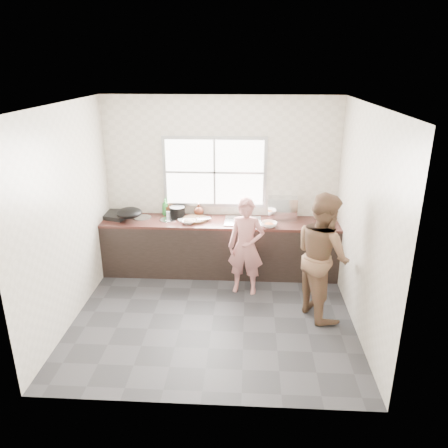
# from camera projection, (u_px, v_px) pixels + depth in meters

# --- Properties ---
(floor) EXTENTS (3.60, 3.20, 0.01)m
(floor) POSITION_uv_depth(u_px,v_px,m) (214.00, 316.00, 5.77)
(floor) COLOR #2B2B2E
(floor) RESTS_ON ground
(ceiling) EXTENTS (3.60, 3.20, 0.01)m
(ceiling) POSITION_uv_depth(u_px,v_px,m) (212.00, 104.00, 4.82)
(ceiling) COLOR silver
(ceiling) RESTS_ON wall_back
(wall_back) EXTENTS (3.60, 0.01, 2.70)m
(wall_back) POSITION_uv_depth(u_px,v_px,m) (221.00, 185.00, 6.79)
(wall_back) COLOR beige
(wall_back) RESTS_ON ground
(wall_left) EXTENTS (0.01, 3.20, 2.70)m
(wall_left) POSITION_uv_depth(u_px,v_px,m) (67.00, 216.00, 5.39)
(wall_left) COLOR silver
(wall_left) RESTS_ON ground
(wall_right) EXTENTS (0.01, 3.20, 2.70)m
(wall_right) POSITION_uv_depth(u_px,v_px,m) (364.00, 222.00, 5.19)
(wall_right) COLOR beige
(wall_right) RESTS_ON ground
(wall_front) EXTENTS (3.60, 0.01, 2.70)m
(wall_front) POSITION_uv_depth(u_px,v_px,m) (197.00, 282.00, 3.79)
(wall_front) COLOR beige
(wall_front) RESTS_ON ground
(cabinet) EXTENTS (3.60, 0.62, 0.82)m
(cabinet) POSITION_uv_depth(u_px,v_px,m) (220.00, 248.00, 6.83)
(cabinet) COLOR black
(cabinet) RESTS_ON floor
(countertop) EXTENTS (3.60, 0.64, 0.04)m
(countertop) POSITION_uv_depth(u_px,v_px,m) (220.00, 222.00, 6.68)
(countertop) COLOR #391C17
(countertop) RESTS_ON cabinet
(sink) EXTENTS (0.55, 0.45, 0.02)m
(sink) POSITION_uv_depth(u_px,v_px,m) (243.00, 221.00, 6.65)
(sink) COLOR silver
(sink) RESTS_ON countertop
(faucet) EXTENTS (0.02, 0.02, 0.30)m
(faucet) POSITION_uv_depth(u_px,v_px,m) (243.00, 208.00, 6.79)
(faucet) COLOR silver
(faucet) RESTS_ON countertop
(window_frame) EXTENTS (1.60, 0.05, 1.10)m
(window_frame) POSITION_uv_depth(u_px,v_px,m) (215.00, 172.00, 6.72)
(window_frame) COLOR #9EA0A5
(window_frame) RESTS_ON wall_back
(window_glazing) EXTENTS (1.50, 0.01, 1.00)m
(window_glazing) POSITION_uv_depth(u_px,v_px,m) (214.00, 173.00, 6.69)
(window_glazing) COLOR white
(window_glazing) RESTS_ON window_frame
(woman) EXTENTS (0.52, 0.39, 1.31)m
(woman) POSITION_uv_depth(u_px,v_px,m) (246.00, 250.00, 6.15)
(woman) COLOR #BB7470
(woman) RESTS_ON floor
(person_side) EXTENTS (0.89, 0.99, 1.66)m
(person_side) POSITION_uv_depth(u_px,v_px,m) (322.00, 256.00, 5.55)
(person_side) COLOR brown
(person_side) RESTS_ON floor
(cutting_board) EXTENTS (0.46, 0.46, 0.04)m
(cutting_board) POSITION_uv_depth(u_px,v_px,m) (195.00, 219.00, 6.69)
(cutting_board) COLOR black
(cutting_board) RESTS_ON countertop
(cleaver) EXTENTS (0.24, 0.18, 0.01)m
(cleaver) POSITION_uv_depth(u_px,v_px,m) (204.00, 219.00, 6.64)
(cleaver) COLOR silver
(cleaver) RESTS_ON cutting_board
(bowl_mince) EXTENTS (0.21, 0.21, 0.05)m
(bowl_mince) POSITION_uv_depth(u_px,v_px,m) (189.00, 222.00, 6.56)
(bowl_mince) COLOR silver
(bowl_mince) RESTS_ON countertop
(bowl_crabs) EXTENTS (0.21, 0.21, 0.06)m
(bowl_crabs) POSITION_uv_depth(u_px,v_px,m) (269.00, 225.00, 6.42)
(bowl_crabs) COLOR white
(bowl_crabs) RESTS_ON countertop
(bowl_held) EXTENTS (0.20, 0.20, 0.06)m
(bowl_held) POSITION_uv_depth(u_px,v_px,m) (255.00, 222.00, 6.55)
(bowl_held) COLOR silver
(bowl_held) RESTS_ON countertop
(black_pot) EXTENTS (0.28, 0.28, 0.17)m
(black_pot) POSITION_uv_depth(u_px,v_px,m) (177.00, 212.00, 6.81)
(black_pot) COLOR black
(black_pot) RESTS_ON countertop
(plate_food) EXTENTS (0.25, 0.25, 0.02)m
(plate_food) POSITION_uv_depth(u_px,v_px,m) (184.00, 220.00, 6.70)
(plate_food) COLOR white
(plate_food) RESTS_ON countertop
(bottle_green) EXTENTS (0.11, 0.11, 0.27)m
(bottle_green) POSITION_uv_depth(u_px,v_px,m) (165.00, 207.00, 6.89)
(bottle_green) COLOR #2B8432
(bottle_green) RESTS_ON countertop
(bottle_brown_tall) EXTENTS (0.10, 0.11, 0.20)m
(bottle_brown_tall) POSITION_uv_depth(u_px,v_px,m) (169.00, 209.00, 6.90)
(bottle_brown_tall) COLOR #462611
(bottle_brown_tall) RESTS_ON countertop
(bottle_brown_short) EXTENTS (0.15, 0.15, 0.18)m
(bottle_brown_short) POSITION_uv_depth(u_px,v_px,m) (199.00, 210.00, 6.87)
(bottle_brown_short) COLOR #411C10
(bottle_brown_short) RESTS_ON countertop
(glass_jar) EXTENTS (0.08, 0.08, 0.09)m
(glass_jar) POSITION_uv_depth(u_px,v_px,m) (168.00, 214.00, 6.81)
(glass_jar) COLOR silver
(glass_jar) RESTS_ON countertop
(burner) EXTENTS (0.53, 0.53, 0.06)m
(burner) POSITION_uv_depth(u_px,v_px,m) (116.00, 215.00, 6.85)
(burner) COLOR black
(burner) RESTS_ON countertop
(wok) EXTENTS (0.44, 0.44, 0.15)m
(wok) POSITION_uv_depth(u_px,v_px,m) (129.00, 213.00, 6.62)
(wok) COLOR black
(wok) RESTS_ON burner
(dish_rack) EXTENTS (0.45, 0.32, 0.33)m
(dish_rack) POSITION_uv_depth(u_px,v_px,m) (282.00, 207.00, 6.78)
(dish_rack) COLOR silver
(dish_rack) RESTS_ON countertop
(pot_lid_left) EXTENTS (0.37, 0.37, 0.01)m
(pot_lid_left) POSITION_uv_depth(u_px,v_px,m) (142.00, 218.00, 6.79)
(pot_lid_left) COLOR #B2B5BA
(pot_lid_left) RESTS_ON countertop
(pot_lid_right) EXTENTS (0.29, 0.29, 0.01)m
(pot_lid_right) POSITION_uv_depth(u_px,v_px,m) (168.00, 220.00, 6.71)
(pot_lid_right) COLOR silver
(pot_lid_right) RESTS_ON countertop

